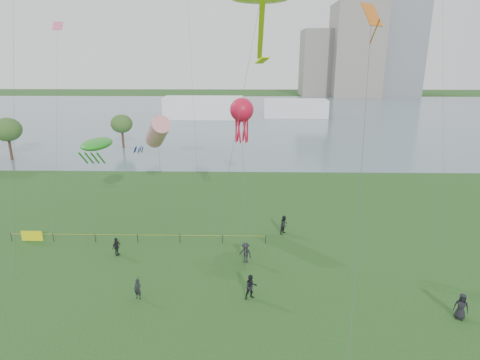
{
  "coord_description": "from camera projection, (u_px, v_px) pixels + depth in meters",
  "views": [
    {
      "loc": [
        0.6,
        -18.21,
        16.7
      ],
      "look_at": [
        0.0,
        10.0,
        8.0
      ],
      "focal_mm": 30.0,
      "sensor_mm": 36.0,
      "label": 1
    }
  ],
  "objects": [
    {
      "name": "spectator_g",
      "position": [
        284.0,
        225.0,
        39.24
      ],
      "size": [
        1.14,
        1.16,
        1.89
      ],
      "primitive_type": "imported",
      "rotation": [
        0.0,
        0.0,
        0.87
      ],
      "color": "black",
      "rests_on": "ground_plane"
    },
    {
      "name": "kite_windsock",
      "position": [
        157.0,
        132.0,
        41.44
      ],
      "size": [
        4.32,
        9.08,
        11.2
      ],
      "rotation": [
        0.0,
        0.0,
        0.29
      ],
      "color": "#3F3F42"
    },
    {
      "name": "kite_stingray",
      "position": [
        260.0,
        0.0,
        30.84
      ],
      "size": [
        6.19,
        9.91,
        21.35
      ],
      "rotation": [
        0.0,
        0.0,
        -0.36
      ],
      "color": "#3F3F42"
    },
    {
      "name": "building_mid",
      "position": [
        355.0,
        51.0,
        170.56
      ],
      "size": [
        20.0,
        20.0,
        38.0
      ],
      "primitive_type": "cube",
      "color": "slate",
      "rests_on": "ground_plane"
    },
    {
      "name": "trees",
      "position": [
        9.0,
        125.0,
        66.72
      ],
      "size": [
        26.64,
        16.56,
        8.97
      ],
      "color": "#3A241A",
      "rests_on": "ground_plane"
    },
    {
      "name": "spectator_b",
      "position": [
        245.0,
        253.0,
        33.72
      ],
      "size": [
        1.34,
        1.22,
        1.81
      ],
      "primitive_type": "imported",
      "rotation": [
        0.0,
        0.0,
        -0.61
      ],
      "color": "black",
      "rests_on": "ground_plane"
    },
    {
      "name": "pavilion_left",
      "position": [
        204.0,
        108.0,
        112.45
      ],
      "size": [
        22.0,
        8.0,
        6.0
      ],
      "primitive_type": "cube",
      "color": "white",
      "rests_on": "ground_plane"
    },
    {
      "name": "spectator_c",
      "position": [
        116.0,
        247.0,
        34.97
      ],
      "size": [
        0.72,
        1.05,
        1.65
      ],
      "primitive_type": "imported",
      "rotation": [
        0.0,
        0.0,
        1.21
      ],
      "color": "black",
      "rests_on": "ground_plane"
    },
    {
      "name": "spectator_f",
      "position": [
        138.0,
        289.0,
        28.68
      ],
      "size": [
        0.66,
        0.54,
        1.56
      ],
      "primitive_type": "imported",
      "rotation": [
        0.0,
        0.0,
        -0.33
      ],
      "color": "black",
      "rests_on": "ground_plane"
    },
    {
      "name": "fence",
      "position": [
        73.0,
        236.0,
        37.64
      ],
      "size": [
        24.07,
        0.07,
        1.05
      ],
      "color": "black",
      "rests_on": "ground_plane"
    },
    {
      "name": "building_low",
      "position": [
        319.0,
        63.0,
        178.05
      ],
      "size": [
        16.0,
        18.0,
        28.0
      ],
      "primitive_type": "cube",
      "color": "slate",
      "rests_on": "ground_plane"
    },
    {
      "name": "kite_creature",
      "position": [
        97.0,
        144.0,
        38.4
      ],
      "size": [
        2.65,
        8.07,
        9.16
      ],
      "rotation": [
        0.0,
        0.0,
        0.08
      ],
      "color": "#3F3F42"
    },
    {
      "name": "pavilion_right",
      "position": [
        295.0,
        108.0,
        114.93
      ],
      "size": [
        18.0,
        7.0,
        5.0
      ],
      "primitive_type": "cube",
      "color": "silver",
      "rests_on": "ground_plane"
    },
    {
      "name": "spectator_d",
      "position": [
        461.0,
        306.0,
        26.44
      ],
      "size": [
        1.06,
        0.91,
        1.84
      ],
      "primitive_type": "imported",
      "rotation": [
        0.0,
        0.0,
        -0.43
      ],
      "color": "black",
      "rests_on": "ground_plane"
    },
    {
      "name": "kite_delta",
      "position": [
        371.0,
        31.0,
        23.92
      ],
      "size": [
        3.5,
        11.91,
        19.79
      ],
      "rotation": [
        0.0,
        0.0,
        -0.02
      ],
      "color": "#3F3F42"
    },
    {
      "name": "kite_octopus",
      "position": [
        242.0,
        111.0,
        35.4
      ],
      "size": [
        2.1,
        7.39,
        13.26
      ],
      "rotation": [
        0.0,
        0.0,
        -0.34
      ],
      "color": "#3F3F42"
    },
    {
      "name": "spectator_a",
      "position": [
        251.0,
        287.0,
        28.64
      ],
      "size": [
        1.1,
        0.98,
        1.88
      ],
      "primitive_type": "imported",
      "rotation": [
        0.0,
        0.0,
        0.36
      ],
      "color": "black",
      "rests_on": "ground_plane"
    },
    {
      "name": "lake",
      "position": [
        247.0,
        116.0,
        117.86
      ],
      "size": [
        400.0,
        120.0,
        0.08
      ],
      "primitive_type": "cube",
      "color": "slate",
      "rests_on": "ground_plane"
    }
  ]
}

